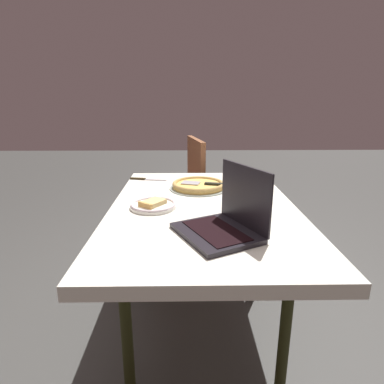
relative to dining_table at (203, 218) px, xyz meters
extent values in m
plane|color=#3D3D3A|center=(0.00, 0.00, -0.67)|extent=(12.00, 12.00, 0.00)
cube|color=beige|center=(0.00, 0.00, 0.04)|extent=(1.31, 0.85, 0.05)
cylinder|color=#2A2C12|center=(-0.32, -0.32, -0.33)|extent=(0.05, 0.05, 0.68)
cylinder|color=#2A2C12|center=(0.32, -0.32, -0.33)|extent=(0.05, 0.05, 0.68)
cylinder|color=#2A2C12|center=(-0.32, 0.32, -0.33)|extent=(0.05, 0.05, 0.68)
cylinder|color=#2A2C12|center=(0.32, 0.32, -0.33)|extent=(0.05, 0.05, 0.68)
cube|color=black|center=(-0.33, -0.03, 0.07)|extent=(0.37, 0.35, 0.02)
cube|color=black|center=(-0.33, -0.03, 0.08)|extent=(0.30, 0.25, 0.00)
cube|color=black|center=(-0.28, -0.14, 0.19)|extent=(0.27, 0.14, 0.23)
cube|color=#354089|center=(-0.28, -0.14, 0.19)|extent=(0.24, 0.12, 0.20)
cylinder|color=white|center=(-0.02, 0.23, 0.07)|extent=(0.21, 0.21, 0.01)
torus|color=silver|center=(-0.02, 0.23, 0.08)|extent=(0.21, 0.21, 0.01)
cube|color=#D8B974|center=(-0.02, 0.23, 0.08)|extent=(0.13, 0.12, 0.02)
cube|color=tan|center=(-0.06, 0.26, 0.08)|extent=(0.06, 0.07, 0.03)
cylinder|color=#9AA79E|center=(0.29, 0.01, 0.06)|extent=(0.32, 0.32, 0.01)
cylinder|color=#E7B959|center=(0.29, 0.01, 0.08)|extent=(0.28, 0.28, 0.02)
torus|color=tan|center=(0.29, 0.01, 0.09)|extent=(0.29, 0.29, 0.02)
cube|color=#B1ADB4|center=(0.30, 0.05, 0.09)|extent=(0.09, 0.11, 0.00)
cube|color=black|center=(0.26, -0.08, 0.09)|extent=(0.06, 0.12, 0.01)
cube|color=beige|center=(0.47, 0.28, 0.06)|extent=(0.05, 0.17, 0.00)
cube|color=black|center=(0.49, 0.38, 0.07)|extent=(0.04, 0.10, 0.01)
cube|color=brown|center=(0.96, 0.21, -0.21)|extent=(0.54, 0.54, 0.04)
cube|color=brown|center=(1.00, 0.01, 0.03)|extent=(0.43, 0.13, 0.43)
cylinder|color=brown|center=(1.12, 0.46, -0.45)|extent=(0.03, 0.03, 0.44)
cylinder|color=brown|center=(0.71, 0.37, -0.45)|extent=(0.03, 0.03, 0.44)
cylinder|color=brown|center=(1.21, 0.05, -0.45)|extent=(0.03, 0.03, 0.44)
cylinder|color=brown|center=(0.80, -0.04, -0.45)|extent=(0.03, 0.03, 0.44)
camera|label=1|loc=(-1.42, 0.08, 0.55)|focal=30.15mm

